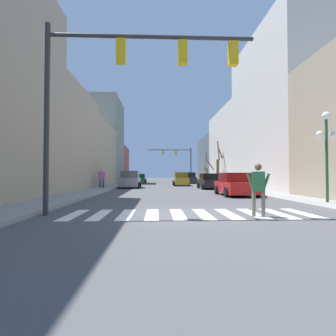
{
  "coord_description": "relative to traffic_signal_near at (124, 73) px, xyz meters",
  "views": [
    {
      "loc": [
        -1.18,
        -9.14,
        1.38
      ],
      "look_at": [
        0.06,
        20.24,
        2.16
      ],
      "focal_mm": 28.0,
      "sensor_mm": 36.0,
      "label": 1
    }
  ],
  "objects": [
    {
      "name": "pedestrian_near_right_corner",
      "position": [
        -4.13,
        16.18,
        -3.75
      ],
      "size": [
        0.7,
        0.52,
        1.82
      ],
      "rotation": [
        0.0,
        0.0,
        0.6
      ],
      "color": "#282D47",
      "rests_on": "sidewalk_left"
    },
    {
      "name": "street_lamp_right_corner",
      "position": [
        8.85,
        2.38,
        -1.91
      ],
      "size": [
        0.95,
        0.36,
        4.11
      ],
      "color": "#1E4C2D",
      "rests_on": "sidewalk_right"
    },
    {
      "name": "ground_plane",
      "position": [
        2.33,
        -0.01,
        -4.98
      ],
      "size": [
        240.0,
        240.0,
        0.0
      ],
      "primitive_type": "plane",
      "color": "#4C4C4F"
    },
    {
      "name": "car_parked_right_near",
      "position": [
        -1.71,
        19.02,
        -4.14
      ],
      "size": [
        2.17,
        4.45,
        1.82
      ],
      "rotation": [
        0.0,
        0.0,
        1.57
      ],
      "color": "gray",
      "rests_on": "ground_plane"
    },
    {
      "name": "building_row_left",
      "position": [
        -8.04,
        20.34,
        0.41
      ],
      "size": [
        6.0,
        55.24,
        13.97
      ],
      "color": "tan",
      "rests_on": "ground_plane"
    },
    {
      "name": "street_tree_right_mid",
      "position": [
        9.08,
        24.36,
        -2.38
      ],
      "size": [
        1.38,
        2.55,
        5.64
      ],
      "color": "brown",
      "rests_on": "sidewalk_right"
    },
    {
      "name": "car_driving_toward_lane",
      "position": [
        -1.73,
        35.34,
        -4.24
      ],
      "size": [
        2.11,
        4.65,
        1.57
      ],
      "rotation": [
        0.0,
        0.0,
        1.57
      ],
      "color": "#236B38",
      "rests_on": "ground_plane"
    },
    {
      "name": "traffic_signal_far",
      "position": [
        5.02,
        38.18,
        -0.32
      ],
      "size": [
        7.85,
        0.28,
        6.34
      ],
      "color": "#2D2D2D",
      "rests_on": "ground_plane"
    },
    {
      "name": "crosswalk_stripes",
      "position": [
        2.33,
        0.08,
        -4.97
      ],
      "size": [
        8.55,
        2.6,
        0.01
      ],
      "color": "white",
      "rests_on": "ground_plane"
    },
    {
      "name": "sidewalk_left",
      "position": [
        -3.98,
        -0.01,
        -4.9
      ],
      "size": [
        2.13,
        90.0,
        0.15
      ],
      "color": "gray",
      "rests_on": "ground_plane"
    },
    {
      "name": "car_parked_left_near",
      "position": [
        6.4,
        8.21,
        -4.26
      ],
      "size": [
        2.12,
        4.31,
        1.53
      ],
      "rotation": [
        0.0,
        0.0,
        1.57
      ],
      "color": "red",
      "rests_on": "ground_plane"
    },
    {
      "name": "car_parked_left_mid",
      "position": [
        4.23,
        24.5,
        -4.17
      ],
      "size": [
        1.99,
        4.3,
        1.73
      ],
      "rotation": [
        0.0,
        0.0,
        1.57
      ],
      "color": "#A38423",
      "rests_on": "ground_plane"
    },
    {
      "name": "traffic_signal_near",
      "position": [
        0.0,
        0.0,
        0.0
      ],
      "size": [
        7.35,
        0.28,
        6.68
      ],
      "color": "#2D2D2D",
      "rests_on": "ground_plane"
    },
    {
      "name": "car_at_intersection",
      "position": [
        6.41,
        16.77,
        -4.26
      ],
      "size": [
        2.09,
        4.42,
        1.53
      ],
      "rotation": [
        0.0,
        0.0,
        1.57
      ],
      "color": "black",
      "rests_on": "ground_plane"
    },
    {
      "name": "building_row_right",
      "position": [
        12.71,
        19.42,
        0.37
      ],
      "size": [
        6.0,
        51.43,
        13.97
      ],
      "color": "tan",
      "rests_on": "ground_plane"
    },
    {
      "name": "street_tree_right_far",
      "position": [
        8.48,
        28.89,
        -2.92
      ],
      "size": [
        1.69,
        2.2,
        4.61
      ],
      "color": "brown",
      "rests_on": "sidewalk_right"
    },
    {
      "name": "car_parked_right_far",
      "position": [
        6.37,
        33.3,
        -4.14
      ],
      "size": [
        2.17,
        4.71,
        1.79
      ],
      "rotation": [
        0.0,
        0.0,
        1.57
      ],
      "color": "black",
      "rests_on": "ground_plane"
    },
    {
      "name": "pedestrian_on_left_sidewalk",
      "position": [
        4.54,
        -0.54,
        -3.93
      ],
      "size": [
        0.75,
        0.34,
        1.77
      ],
      "rotation": [
        0.0,
        0.0,
        2.84
      ],
      "color": "#7A705B",
      "rests_on": "ground_plane"
    }
  ]
}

